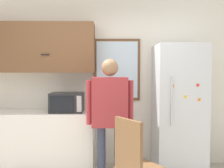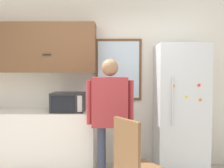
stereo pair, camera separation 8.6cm
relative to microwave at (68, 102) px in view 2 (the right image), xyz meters
The scene contains 8 objects.
back_wall 0.66m from the microwave, 44.73° to the left, with size 6.00×0.06×2.70m.
counter 0.92m from the microwave, behind, with size 2.17×0.63×0.91m.
upper_cabinets 1.09m from the microwave, 162.95° to the left, with size 2.17×0.36×0.75m.
microwave is the anchor object (origin of this frame).
person 0.73m from the microwave, 31.31° to the right, with size 0.62×0.22×1.67m.
refrigerator 1.65m from the microwave, ahead, with size 0.70×0.68×1.89m.
chair 1.43m from the microwave, 47.63° to the right, with size 0.62×0.62×1.01m.
window 0.96m from the microwave, 26.56° to the left, with size 0.73×0.05×0.98m.
Camera 2 is at (0.28, -2.16, 1.51)m, focal length 40.00 mm.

